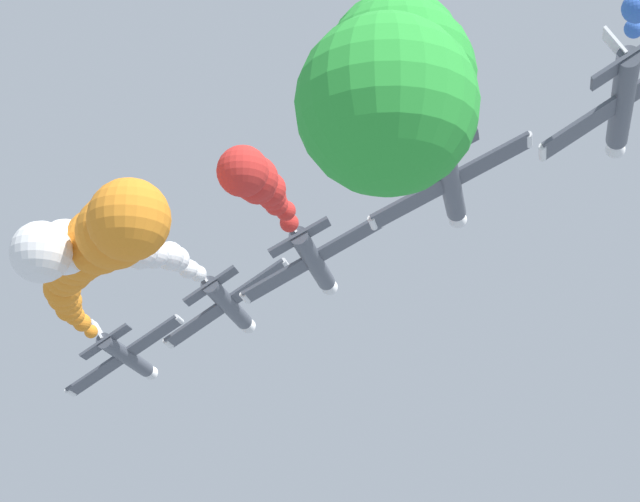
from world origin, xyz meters
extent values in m
cylinder|color=#474C56|center=(-16.35, 12.57, 63.41)|extent=(1.52, 9.00, 1.52)
cone|color=white|center=(-16.35, 17.67, 63.41)|extent=(1.44, 1.20, 1.44)
cube|color=#474C56|center=(-16.30, 12.17, 63.32)|extent=(7.85, 1.90, 5.11)
cylinder|color=white|center=(-20.17, 12.17, 60.85)|extent=(0.50, 1.40, 0.50)
cylinder|color=white|center=(-12.42, 12.17, 65.80)|extent=(0.50, 1.40, 0.50)
cube|color=#474C56|center=(-16.38, 8.57, 63.45)|extent=(3.30, 1.20, 2.20)
cube|color=white|center=(-16.87, 8.47, 64.22)|extent=(0.98, 1.10, 1.42)
ellipsoid|color=black|center=(-16.62, 14.37, 63.82)|extent=(1.05, 2.20, 1.02)
sphere|color=orange|center=(-16.28, 5.62, 63.39)|extent=(0.90, 0.90, 0.90)
sphere|color=orange|center=(-16.14, 3.66, 63.48)|extent=(1.18, 1.18, 1.18)
sphere|color=orange|center=(-15.85, 1.71, 63.41)|extent=(1.26, 1.26, 1.26)
sphere|color=orange|center=(-15.44, -0.25, 63.30)|extent=(1.64, 1.64, 1.64)
sphere|color=orange|center=(-14.68, -2.20, 63.15)|extent=(1.68, 1.68, 1.68)
sphere|color=orange|center=(-14.15, -4.15, 62.84)|extent=(1.81, 1.81, 1.81)
sphere|color=orange|center=(-13.39, -6.11, 62.73)|extent=(2.11, 2.11, 2.11)
sphere|color=orange|center=(-12.41, -8.06, 62.79)|extent=(2.29, 2.29, 2.29)
sphere|color=orange|center=(-11.31, -10.02, 62.47)|extent=(2.43, 2.43, 2.43)
sphere|color=orange|center=(-10.22, -11.97, 62.37)|extent=(2.79, 2.79, 2.79)
sphere|color=orange|center=(-9.09, -13.92, 61.96)|extent=(2.83, 2.83, 2.83)
sphere|color=orange|center=(-7.53, -15.88, 61.75)|extent=(3.15, 3.15, 3.15)
sphere|color=orange|center=(-6.03, -17.83, 61.43)|extent=(3.43, 3.43, 3.43)
sphere|color=orange|center=(-4.62, -19.78, 61.20)|extent=(3.61, 3.61, 3.61)
cylinder|color=#474C56|center=(-7.37, 6.64, 65.10)|extent=(1.52, 9.00, 1.52)
cone|color=white|center=(-7.37, 11.74, 65.10)|extent=(1.45, 1.20, 1.45)
cube|color=#474C56|center=(-7.31, 6.24, 65.01)|extent=(7.82, 1.90, 5.15)
cylinder|color=white|center=(-11.18, 6.24, 62.51)|extent=(0.50, 1.40, 0.50)
cylinder|color=white|center=(-3.45, 6.24, 67.51)|extent=(0.50, 1.40, 0.50)
cube|color=#474C56|center=(-7.40, 2.64, 65.14)|extent=(3.29, 1.20, 2.22)
cube|color=white|center=(-7.89, 2.54, 65.91)|extent=(0.99, 1.10, 1.42)
ellipsoid|color=black|center=(-7.64, 8.44, 65.51)|extent=(1.05, 2.20, 1.02)
sphere|color=white|center=(-7.40, -0.11, 65.07)|extent=(1.00, 1.00, 1.00)
sphere|color=white|center=(-7.51, -1.87, 64.83)|extent=(1.15, 1.15, 1.15)
sphere|color=white|center=(-7.63, -3.63, 64.87)|extent=(1.45, 1.45, 1.45)
sphere|color=white|center=(-7.52, -5.38, 64.48)|extent=(1.61, 1.61, 1.61)
sphere|color=white|center=(-7.83, -7.14, 64.06)|extent=(1.67, 1.67, 1.67)
sphere|color=white|center=(-8.01, -8.89, 63.66)|extent=(2.01, 2.01, 2.01)
sphere|color=white|center=(-8.37, -10.65, 63.34)|extent=(2.03, 2.03, 2.03)
sphere|color=white|center=(-8.57, -12.40, 62.79)|extent=(2.39, 2.39, 2.39)
sphere|color=white|center=(-8.73, -14.16, 62.08)|extent=(2.46, 2.46, 2.46)
sphere|color=white|center=(-9.11, -15.92, 61.55)|extent=(2.63, 2.63, 2.63)
sphere|color=white|center=(-9.47, -17.67, 60.74)|extent=(2.83, 2.83, 2.83)
cylinder|color=#474C56|center=(-0.47, 0.31, 65.66)|extent=(1.49, 9.00, 1.49)
cone|color=white|center=(-0.47, 5.41, 65.66)|extent=(1.41, 1.20, 1.41)
cube|color=#474C56|center=(-0.42, -0.09, 65.57)|extent=(8.22, 1.90, 4.46)
cylinder|color=white|center=(-4.49, -0.09, 63.42)|extent=(0.49, 1.40, 0.49)
cylinder|color=white|center=(3.65, -0.09, 67.72)|extent=(0.49, 1.40, 0.49)
cube|color=#474C56|center=(-0.49, -3.69, 65.71)|extent=(3.44, 1.20, 1.94)
cube|color=white|center=(-0.92, -3.79, 66.51)|extent=(0.87, 1.10, 1.48)
ellipsoid|color=black|center=(-0.70, 2.11, 66.10)|extent=(1.03, 2.20, 0.99)
sphere|color=red|center=(-0.53, -6.32, 65.63)|extent=(1.04, 1.04, 1.04)
sphere|color=red|center=(-0.38, -7.94, 65.72)|extent=(1.09, 1.09, 1.09)
sphere|color=red|center=(-0.53, -9.56, 65.51)|extent=(1.24, 1.24, 1.24)
sphere|color=red|center=(-0.37, -11.18, 65.27)|extent=(1.42, 1.42, 1.42)
sphere|color=red|center=(-0.20, -12.80, 65.03)|extent=(1.73, 1.73, 1.73)
sphere|color=red|center=(-0.35, -14.43, 64.59)|extent=(1.84, 1.84, 1.84)
sphere|color=red|center=(-0.08, -16.05, 64.26)|extent=(2.17, 2.17, 2.17)
sphere|color=red|center=(-0.24, -17.67, 63.97)|extent=(2.34, 2.34, 2.34)
cylinder|color=#474C56|center=(8.28, -7.26, 66.96)|extent=(1.47, 9.00, 1.47)
cone|color=white|center=(8.28, -2.16, 66.96)|extent=(1.40, 1.20, 1.40)
cube|color=#474C56|center=(8.32, -7.66, 66.87)|extent=(8.34, 1.90, 4.22)
cylinder|color=white|center=(4.19, -7.66, 64.84)|extent=(0.48, 1.40, 0.48)
cylinder|color=white|center=(12.45, -7.66, 68.90)|extent=(0.48, 1.40, 0.48)
cube|color=#474C56|center=(8.25, -11.26, 67.01)|extent=(3.49, 1.20, 1.84)
cube|color=white|center=(7.85, -11.36, 67.83)|extent=(0.83, 1.10, 1.50)
ellipsoid|color=black|center=(8.06, -5.46, 67.41)|extent=(1.03, 2.20, 0.98)
sphere|color=green|center=(8.31, -14.52, 66.98)|extent=(0.88, 0.88, 0.88)
sphere|color=green|center=(8.39, -16.78, 66.82)|extent=(1.25, 1.25, 1.25)
sphere|color=green|center=(8.37, -19.04, 66.53)|extent=(1.44, 1.44, 1.44)
sphere|color=green|center=(8.29, -21.30, 65.90)|extent=(1.53, 1.53, 1.53)
sphere|color=green|center=(8.54, -23.56, 65.31)|extent=(1.72, 1.72, 1.72)
sphere|color=green|center=(8.38, -25.82, 64.46)|extent=(2.02, 2.02, 2.02)
sphere|color=green|center=(8.53, -28.08, 63.47)|extent=(2.12, 2.12, 2.12)
sphere|color=green|center=(8.74, -30.34, 62.78)|extent=(2.29, 2.29, 2.29)
sphere|color=green|center=(8.79, -32.60, 61.64)|extent=(2.53, 2.53, 2.53)
sphere|color=green|center=(9.00, -34.85, 60.12)|extent=(2.68, 2.68, 2.68)
sphere|color=green|center=(8.89, -37.11, 58.75)|extent=(3.01, 3.01, 3.01)
sphere|color=green|center=(9.01, -39.37, 57.22)|extent=(3.11, 3.11, 3.11)
sphere|color=green|center=(9.32, -41.63, 55.56)|extent=(3.37, 3.37, 3.37)
sphere|color=green|center=(9.35, -43.89, 53.82)|extent=(3.50, 3.50, 3.50)
cylinder|color=#474C56|center=(16.83, -12.37, 68.44)|extent=(1.51, 9.00, 1.51)
cone|color=white|center=(16.83, -7.27, 68.44)|extent=(1.44, 1.20, 1.44)
cube|color=#474C56|center=(16.88, -12.77, 68.35)|extent=(7.93, 1.90, 4.97)
cylinder|color=white|center=(12.96, -12.77, 65.94)|extent=(0.50, 1.40, 0.50)
cube|color=#474C56|center=(16.80, -16.37, 68.48)|extent=(3.33, 1.20, 2.14)
cube|color=white|center=(16.33, -16.47, 69.26)|extent=(0.96, 1.10, 1.44)
ellipsoid|color=black|center=(16.57, -10.57, 68.86)|extent=(1.05, 2.20, 1.02)
sphere|color=blue|center=(16.86, -19.39, 68.39)|extent=(0.82, 0.82, 0.82)
sphere|color=blue|center=(16.78, -21.41, 68.16)|extent=(1.19, 1.19, 1.19)
camera|label=1|loc=(11.65, -63.36, 44.29)|focal=64.55mm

